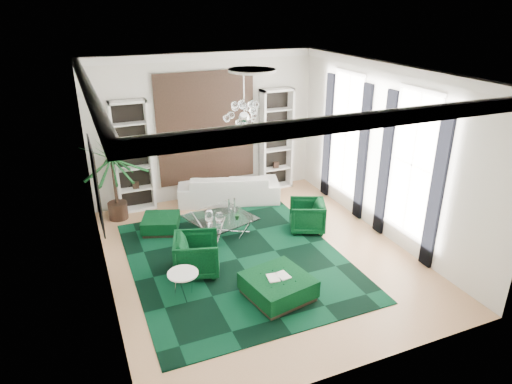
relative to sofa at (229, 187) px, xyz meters
name	(u,v)px	position (x,y,z in m)	size (l,w,h in m)	color
floor	(258,255)	(-0.38, -2.89, -0.39)	(6.00, 7.00, 0.02)	tan
ceiling	(259,70)	(-0.38, -2.89, 3.43)	(6.00, 7.00, 0.02)	white
wall_back	(206,127)	(-0.38, 0.62, 1.52)	(6.00, 0.02, 3.80)	silver
wall_front	(365,257)	(-0.38, -6.40, 1.52)	(6.00, 0.02, 3.80)	silver
wall_left	(97,194)	(-3.39, -2.89, 1.52)	(0.02, 7.00, 3.80)	silver
wall_right	(385,152)	(2.63, -2.89, 1.52)	(0.02, 7.00, 3.80)	silver
crown_molding	(259,77)	(-0.38, -2.89, 3.32)	(6.00, 7.00, 0.18)	white
ceiling_medallion	(252,70)	(-0.38, -2.59, 3.39)	(0.90, 0.90, 0.05)	white
tapestry	(206,128)	(-0.38, 0.57, 1.52)	(2.50, 0.06, 2.80)	black
shelving_left	(133,157)	(-2.33, 0.42, 1.02)	(0.90, 0.38, 2.80)	white
shelving_right	(276,140)	(1.57, 0.42, 1.02)	(0.90, 0.38, 2.80)	white
painting	(97,184)	(-3.35, -2.29, 1.47)	(0.04, 1.30, 1.60)	black
window_near	(412,165)	(2.61, -3.79, 1.52)	(0.03, 1.10, 2.90)	white
curtain_near_a	(437,190)	(2.58, -4.57, 1.27)	(0.07, 0.30, 3.25)	black
curtain_near_b	(385,165)	(2.58, -3.01, 1.27)	(0.07, 0.30, 3.25)	black
window_far	(346,135)	(2.61, -1.39, 1.52)	(0.03, 1.10, 2.90)	white
curtain_far_a	(362,154)	(2.58, -2.17, 1.27)	(0.07, 0.30, 3.25)	black
curtain_far_b	(328,137)	(2.58, -0.61, 1.27)	(0.07, 0.30, 3.25)	black
rug	(237,259)	(-0.86, -2.90, -0.37)	(4.20, 5.00, 0.02)	black
sofa	(229,187)	(0.00, 0.00, 0.00)	(2.63, 1.03, 0.77)	silver
armchair_left	(197,255)	(-1.74, -3.03, 0.01)	(0.84, 0.87, 0.79)	black
armchair_right	(307,216)	(1.11, -2.28, -0.02)	(0.77, 0.80, 0.72)	black
coffee_table	(220,226)	(-0.81, -1.71, -0.16)	(1.29, 1.29, 0.44)	white
ottoman_side	(161,224)	(-2.03, -1.03, -0.20)	(0.81, 0.81, 0.36)	black
ottoman_front	(278,287)	(-0.63, -4.39, -0.17)	(1.07, 1.07, 0.43)	black
book	(278,276)	(-0.63, -4.39, 0.06)	(0.41, 0.27, 0.03)	white
side_table	(184,286)	(-2.20, -3.77, -0.12)	(0.55, 0.55, 0.53)	white
palm	(113,170)	(-2.86, 0.05, 0.88)	(1.58, 1.58, 2.53)	#11491C
chandelier	(244,117)	(-0.47, -2.38, 2.47)	(0.86, 0.86, 0.78)	white
table_plant	(238,214)	(-0.49, -1.97, 0.19)	(0.14, 0.12, 0.26)	#11491C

